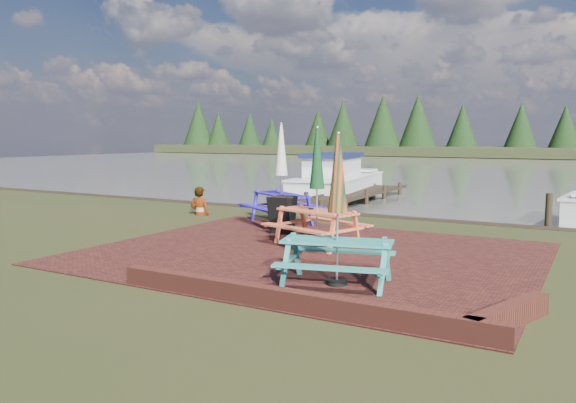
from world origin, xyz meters
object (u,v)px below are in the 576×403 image
Objects in this scene: picnic_table_red at (317,205)px; boat_jetty at (337,182)px; picnic_table_teal at (337,233)px; jetty at (350,195)px; picnic_table_blue at (281,189)px; chalkboard at (282,215)px; person at (199,187)px.

picnic_table_red is 0.35× the size of boat_jetty.
picnic_table_teal is 3.40m from picnic_table_red.
boat_jetty is at bearing 125.10° from jetty.
picnic_table_red is 3.28m from picnic_table_blue.
picnic_table_blue reaches higher than chalkboard.
boat_jetty reaches higher than jetty.
picnic_table_teal is 6.64m from picnic_table_blue.
picnic_table_red is 2.75× the size of chalkboard.
picnic_table_blue is (-2.29, 2.35, 0.06)m from picnic_table_red.
picnic_table_red reaches higher than person.
jetty is at bearing -62.39° from boat_jetty.
picnic_table_teal reaches higher than person.
picnic_table_red is at bearing -74.99° from boat_jetty.
person is at bearing -100.54° from boat_jetty.
picnic_table_red is 10.00m from jetty.
boat_jetty is (-1.67, 2.37, 0.31)m from jetty.
chalkboard is 0.13× the size of boat_jetty.
picnic_table_red is at bearing -71.14° from jetty.
picnic_table_blue reaches higher than picnic_table_red.
jetty is at bearing 101.52° from chalkboard.
picnic_table_red is 5.98m from person.
picnic_table_teal is 0.94× the size of picnic_table_red.
picnic_table_teal is 0.89× the size of picnic_table_blue.
picnic_table_teal is at bearing -19.90° from picnic_table_blue.
picnic_table_red is at bearing 107.78° from picnic_table_teal.
picnic_table_teal is at bearing -49.85° from chalkboard.
picnic_table_teal is 9.04m from person.
picnic_table_blue is at bearing -82.49° from jetty.
picnic_table_red reaches higher than boat_jetty.
picnic_table_teal is 4.94m from chalkboard.
picnic_table_teal is 0.33× the size of boat_jetty.
chalkboard is at bearing -27.12° from picnic_table_blue.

